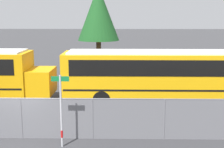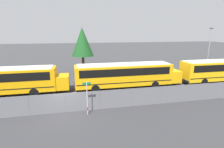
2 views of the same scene
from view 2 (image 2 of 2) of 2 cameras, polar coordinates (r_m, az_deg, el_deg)
The scene contains 8 objects.
ground_plane at distance 16.53m, azimuth -14.78°, elevation -11.96°, with size 200.00×200.00×0.00m, color #38383A.
fence at distance 16.15m, azimuth -14.98°, elevation -9.01°, with size 97.44×0.07×1.80m.
school_bus_2 at distance 22.79m, azimuth -32.36°, elevation -1.57°, with size 13.69×2.53×3.14m.
school_bus_3 at distance 22.08m, azimuth 4.65°, elevation 0.13°, with size 13.69×2.53×3.14m.
school_bus_4 at distance 29.46m, azimuth 32.82°, elevation 1.39°, with size 13.69×2.53×3.14m.
street_sign at distance 15.11m, azimuth -8.12°, elevation -7.62°, with size 0.70×0.09×2.96m.
light_pole at distance 34.78m, azimuth 29.11°, elevation 7.34°, with size 0.60×0.24×7.67m.
tree_2 at distance 30.32m, azimuth -9.64°, elevation 10.27°, with size 3.69×3.69×7.76m.
Camera 2 is at (1.03, -14.93, 7.02)m, focal length 28.00 mm.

